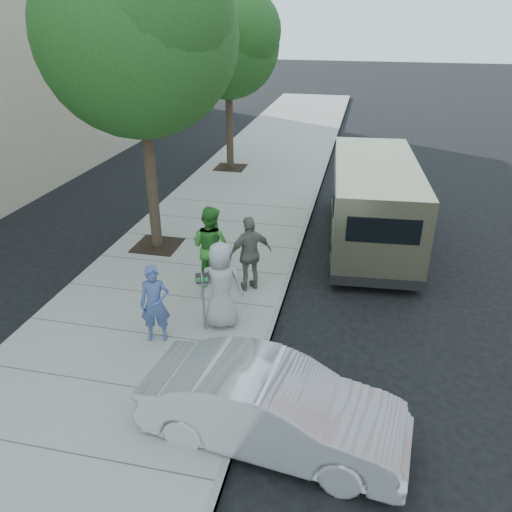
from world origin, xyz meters
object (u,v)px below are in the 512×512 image
object	(u,v)px
tree_near	(138,27)
sedan	(273,407)
person_officer	(155,304)
parking_meter	(203,289)
person_green_shirt	(211,246)
person_striped_polo	(250,254)
person_gray_shirt	(221,285)
tree_far	(229,40)
van	(373,201)

from	to	relation	value
tree_near	sedan	world-z (taller)	tree_near
tree_near	person_officer	bearing A→B (deg)	-67.82
parking_meter	person_green_shirt	bearing A→B (deg)	82.93
tree_near	parking_meter	bearing A→B (deg)	-55.34
person_officer	person_striped_polo	size ratio (longest dim) A/B	0.89
person_gray_shirt	person_striped_polo	world-z (taller)	person_gray_shirt
parking_meter	person_gray_shirt	bearing A→B (deg)	20.55
tree_far	person_green_shirt	size ratio (longest dim) A/B	3.41
tree_near	van	distance (m)	7.24
van	sedan	xyz separation A→B (m)	(-1.29, -7.64, -0.58)
person_green_shirt	tree_far	bearing A→B (deg)	-60.94
tree_far	van	xyz separation A→B (m)	(5.55, -5.85, -3.66)
person_striped_polo	person_officer	bearing A→B (deg)	22.62
tree_near	person_officer	size ratio (longest dim) A/B	4.82
person_striped_polo	tree_near	bearing A→B (deg)	-67.92
tree_far	person_officer	xyz separation A→B (m)	(1.63, -11.60, -3.95)
sedan	person_officer	xyz separation A→B (m)	(-2.62, 1.89, 0.28)
tree_near	van	size ratio (longest dim) A/B	1.18
parking_meter	van	size ratio (longest dim) A/B	0.20
person_officer	person_gray_shirt	xyz separation A→B (m)	(1.07, 0.76, 0.12)
person_green_shirt	person_gray_shirt	bearing A→B (deg)	130.78
person_officer	person_green_shirt	size ratio (longest dim) A/B	0.82
person_gray_shirt	tree_near	bearing A→B (deg)	-62.71
parking_meter	person_officer	distance (m)	0.94
person_officer	person_gray_shirt	bearing A→B (deg)	19.52
parking_meter	person_striped_polo	distance (m)	1.85
sedan	person_green_shirt	distance (m)	4.78
tree_near	van	bearing A→B (deg)	17.51
van	tree_near	bearing A→B (deg)	-166.63
van	person_striped_polo	size ratio (longest dim) A/B	3.63
van	sedan	distance (m)	7.77
sedan	person_striped_polo	bearing A→B (deg)	24.05
van	person_gray_shirt	xyz separation A→B (m)	(-2.84, -4.99, -0.18)
person_gray_shirt	person_striped_polo	distance (m)	1.55
sedan	person_gray_shirt	bearing A→B (deg)	36.86
parking_meter	person_officer	xyz separation A→B (m)	(-0.78, -0.51, -0.12)
tree_near	person_striped_polo	distance (m)	5.65
sedan	parking_meter	bearing A→B (deg)	44.00
van	person_striped_polo	world-z (taller)	van
parking_meter	person_green_shirt	xyz separation A→B (m)	(-0.40, 1.80, 0.05)
person_green_shirt	person_striped_polo	size ratio (longest dim) A/B	1.09
person_officer	person_striped_polo	xyz separation A→B (m)	(1.30, 2.29, 0.10)
van	person_striped_polo	distance (m)	4.34
tree_far	sedan	xyz separation A→B (m)	(4.25, -13.49, -4.23)
tree_near	sedan	bearing A→B (deg)	-54.17
tree_near	person_gray_shirt	xyz separation A→B (m)	(2.70, -3.24, -4.50)
tree_near	tree_far	distance (m)	7.63
tree_far	van	bearing A→B (deg)	-46.53
parking_meter	person_gray_shirt	size ratio (longest dim) A/B	0.70
van	person_gray_shirt	world-z (taller)	van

